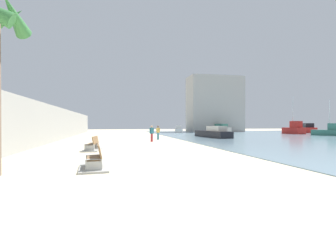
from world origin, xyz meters
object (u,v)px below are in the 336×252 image
(bench_near, at_px, (94,163))
(boat_outer, at_px, (307,129))
(bench_far, at_px, (92,147))
(boat_distant, at_px, (178,130))
(boat_far_left, at_px, (219,129))
(boat_far_right, at_px, (294,129))
(boat_mid_bay, at_px, (213,133))
(person_standing, at_px, (152,132))
(boat_nearest, at_px, (333,131))
(person_walking, at_px, (158,132))

(bench_near, height_order, boat_outer, boat_outer)
(bench_far, relative_size, boat_distant, 0.29)
(boat_far_left, distance_m, boat_far_right, 14.65)
(boat_mid_bay, relative_size, boat_outer, 1.16)
(bench_near, relative_size, person_standing, 1.32)
(bench_near, xyz_separation_m, boat_mid_bay, (13.54, 21.45, 0.36))
(boat_nearest, xyz_separation_m, boat_outer, (6.13, 12.59, 0.03))
(bench_far, height_order, boat_nearest, boat_nearest)
(bench_near, xyz_separation_m, boat_far_left, (22.54, 40.71, 0.48))
(bench_far, relative_size, boat_nearest, 0.41)
(person_walking, relative_size, boat_outer, 0.24)
(bench_near, distance_m, person_walking, 19.27)
(bench_near, distance_m, bench_far, 7.41)
(boat_nearest, bearing_deg, boat_mid_bay, -178.00)
(bench_far, height_order, boat_far_right, boat_far_right)
(boat_far_left, bearing_deg, person_standing, -125.20)
(boat_far_right, bearing_deg, boat_nearest, -82.90)
(person_walking, height_order, boat_mid_bay, person_walking)
(boat_nearest, height_order, boat_far_left, boat_nearest)
(boat_far_left, relative_size, boat_far_right, 0.91)
(boat_mid_bay, height_order, boat_far_right, boat_far_right)
(boat_mid_bay, bearing_deg, boat_far_left, 64.95)
(bench_near, height_order, boat_distant, boat_distant)
(bench_near, xyz_separation_m, person_standing, (4.46, 15.07, 0.73))
(bench_far, height_order, boat_far_left, boat_far_left)
(person_standing, height_order, boat_far_right, boat_far_right)
(person_standing, distance_m, boat_nearest, 29.20)
(boat_distant, bearing_deg, bench_far, -113.01)
(bench_far, height_order, person_standing, person_standing)
(boat_outer, bearing_deg, bench_far, -145.39)
(bench_far, xyz_separation_m, boat_distant, (14.62, 34.43, 0.34))
(person_walking, bearing_deg, boat_far_right, 22.80)
(boat_far_left, height_order, boat_outer, boat_outer)
(boat_distant, bearing_deg, boat_nearest, -46.25)
(boat_outer, bearing_deg, boat_nearest, -115.96)
(boat_mid_bay, bearing_deg, person_standing, -144.92)
(boat_outer, bearing_deg, boat_distant, 164.14)
(boat_distant, bearing_deg, person_standing, -109.54)
(bench_far, xyz_separation_m, boat_far_left, (23.21, 33.32, 0.48))
(bench_near, xyz_separation_m, boat_distant, (13.96, 41.81, 0.34))
(boat_far_left, distance_m, boat_distant, 8.66)
(boat_far_right, xyz_separation_m, boat_outer, (7.04, 5.29, -0.14))
(boat_nearest, height_order, boat_far_right, boat_far_right)
(person_walking, relative_size, boat_distant, 0.21)
(bench_near, bearing_deg, person_walking, 72.88)
(boat_far_right, distance_m, boat_distant, 21.80)
(boat_far_right, height_order, boat_distant, boat_far_right)
(bench_far, relative_size, boat_mid_bay, 0.29)
(bench_far, distance_m, person_walking, 12.73)
(boat_nearest, relative_size, boat_far_right, 0.81)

